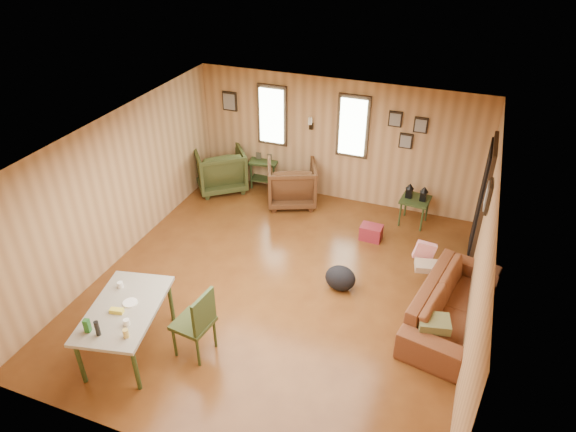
% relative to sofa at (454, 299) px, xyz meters
% --- Properties ---
extents(room, '(5.54, 6.04, 2.44)m').
position_rel_sofa_xyz_m(room, '(-2.38, 0.14, 0.78)').
color(room, brown).
rests_on(room, ground).
extents(sofa, '(1.04, 2.24, 0.85)m').
position_rel_sofa_xyz_m(sofa, '(0.00, 0.00, 0.00)').
color(sofa, brown).
rests_on(sofa, ground).
extents(recliner_brown, '(1.17, 1.14, 0.94)m').
position_rel_sofa_xyz_m(recliner_brown, '(-3.27, 2.35, 0.05)').
color(recliner_brown, '#4D2C17').
rests_on(recliner_brown, ground).
extents(recliner_green, '(1.28, 1.27, 0.97)m').
position_rel_sofa_xyz_m(recliner_green, '(-4.83, 2.38, 0.06)').
color(recliner_green, '#39411D').
rests_on(recliner_green, ground).
extents(end_table, '(0.64, 0.60, 0.72)m').
position_rel_sofa_xyz_m(end_table, '(-4.03, 2.83, -0.02)').
color(end_table, '#33471F').
rests_on(end_table, ground).
extents(side_table, '(0.54, 0.54, 0.79)m').
position_rel_sofa_xyz_m(side_table, '(-0.91, 2.43, 0.12)').
color(side_table, '#33471F').
rests_on(side_table, ground).
extents(cooler, '(0.38, 0.28, 0.27)m').
position_rel_sofa_xyz_m(cooler, '(-1.51, 1.64, -0.29)').
color(cooler, maroon).
rests_on(cooler, ground).
extents(backpack, '(0.54, 0.46, 0.41)m').
position_rel_sofa_xyz_m(backpack, '(-1.65, 0.14, -0.22)').
color(backpack, black).
rests_on(backpack, ground).
extents(sofa_pillows, '(0.74, 1.71, 0.35)m').
position_rel_sofa_xyz_m(sofa_pillows, '(-0.34, 0.01, 0.08)').
color(sofa_pillows, brown).
rests_on(sofa_pillows, sofa).
extents(dining_table, '(1.12, 1.55, 0.92)m').
position_rel_sofa_xyz_m(dining_table, '(-3.90, -2.04, 0.23)').
color(dining_table, '#9C9583').
rests_on(dining_table, ground).
extents(dining_chair, '(0.51, 0.51, 1.02)m').
position_rel_sofa_xyz_m(dining_chair, '(-3.00, -1.77, 0.15)').
color(dining_chair, '#39411D').
rests_on(dining_chair, ground).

